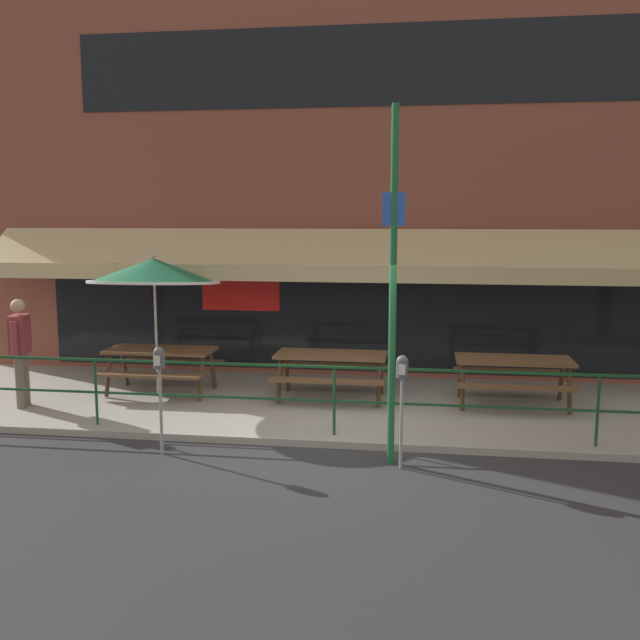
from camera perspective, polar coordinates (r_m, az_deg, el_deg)
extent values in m
plane|color=#2D2D30|center=(9.68, 0.91, -10.25)|extent=(120.00, 120.00, 0.00)
cube|color=#9E998E|center=(11.57, 2.19, -6.88)|extent=(15.00, 4.00, 0.10)
cube|color=brown|center=(13.43, 3.33, 12.12)|extent=(15.00, 0.50, 7.94)
cube|color=black|center=(13.40, 3.30, 19.66)|extent=(10.50, 0.02, 1.40)
cube|color=black|center=(13.25, 3.14, 0.82)|extent=(12.00, 0.02, 2.30)
cube|color=red|center=(13.58, -6.36, 2.24)|extent=(1.50, 0.02, 0.70)
cube|color=tan|center=(12.62, 2.96, 5.68)|extent=(13.80, 0.92, 0.70)
cube|color=tan|center=(12.14, 2.72, 3.68)|extent=(13.80, 0.08, 0.28)
cylinder|color=#194723|center=(10.77, -17.48, -5.53)|extent=(0.04, 0.04, 0.95)
cylinder|color=#194723|center=(9.80, 1.15, -6.51)|extent=(0.04, 0.04, 0.95)
cylinder|color=#194723|center=(9.99, 21.33, -6.80)|extent=(0.04, 0.04, 0.95)
cube|color=#194723|center=(9.69, 1.16, -3.79)|extent=(13.80, 0.04, 0.04)
cube|color=#194723|center=(9.80, 1.15, -6.51)|extent=(13.80, 0.03, 0.03)
cube|color=brown|center=(12.30, -12.63, -2.38)|extent=(1.80, 0.80, 0.05)
cube|color=brown|center=(11.83, -13.58, -4.32)|extent=(1.80, 0.26, 0.04)
cube|color=brown|center=(12.89, -11.67, -3.21)|extent=(1.80, 0.26, 0.04)
cylinder|color=#48311E|center=(11.82, -9.48, -4.56)|extent=(0.07, 0.30, 0.73)
cylinder|color=#48311E|center=(12.41, -8.59, -3.91)|extent=(0.07, 0.30, 0.73)
cylinder|color=#48311E|center=(12.39, -16.57, -4.19)|extent=(0.07, 0.30, 0.73)
cylinder|color=#48311E|center=(12.96, -15.39, -3.60)|extent=(0.07, 0.30, 0.73)
cube|color=brown|center=(11.62, 0.90, -2.80)|extent=(1.80, 0.80, 0.05)
cube|color=brown|center=(11.12, 0.51, -4.89)|extent=(1.80, 0.26, 0.04)
cube|color=brown|center=(12.24, 1.25, -3.66)|extent=(1.80, 0.26, 0.04)
cylinder|color=#48311E|center=(11.31, 4.73, -5.06)|extent=(0.07, 0.30, 0.73)
cylinder|color=#48311E|center=(11.93, 4.92, -4.35)|extent=(0.07, 0.30, 0.73)
cylinder|color=#48311E|center=(11.52, -3.27, -4.80)|extent=(0.07, 0.30, 0.73)
cylinder|color=#48311E|center=(12.13, -2.67, -4.12)|extent=(0.07, 0.30, 0.73)
cube|color=brown|center=(11.61, 15.24, -3.10)|extent=(1.80, 0.80, 0.05)
cube|color=brown|center=(11.11, 15.54, -5.21)|extent=(1.80, 0.26, 0.04)
cube|color=brown|center=(12.24, 14.87, -3.95)|extent=(1.80, 0.26, 0.04)
cylinder|color=#48311E|center=(11.51, 19.33, -5.27)|extent=(0.07, 0.30, 0.73)
cylinder|color=#48311E|center=(12.12, 18.76, -4.57)|extent=(0.07, 0.30, 0.73)
cylinder|color=#48311E|center=(11.31, 11.32, -5.20)|extent=(0.07, 0.30, 0.73)
cylinder|color=#48311E|center=(11.93, 11.17, -4.48)|extent=(0.07, 0.30, 0.73)
cylinder|color=#B7B2A8|center=(12.07, -12.99, -0.62)|extent=(0.04, 0.04, 2.30)
cone|color=#1E6B47|center=(11.96, -13.14, 3.88)|extent=(2.10, 2.12, 0.55)
cylinder|color=white|center=(11.97, -13.11, 2.98)|extent=(2.14, 2.14, 0.19)
sphere|color=#B7B2A8|center=(11.94, -13.18, 5.03)|extent=(0.07, 0.07, 0.07)
cylinder|color=#665B4C|center=(12.07, -22.84, -4.54)|extent=(0.15, 0.15, 0.86)
cylinder|color=#665B4C|center=(12.26, -22.57, -4.34)|extent=(0.15, 0.15, 0.86)
cube|color=maroon|center=(12.03, -22.90, -1.05)|extent=(0.33, 0.45, 0.60)
cylinder|color=maroon|center=(11.79, -23.26, -1.40)|extent=(0.10, 0.10, 0.54)
cylinder|color=maroon|center=(12.28, -22.55, -0.99)|extent=(0.10, 0.10, 0.54)
sphere|color=tan|center=(11.97, -23.02, 1.03)|extent=(0.22, 0.22, 0.22)
cylinder|color=gray|center=(9.54, -12.61, -7.13)|extent=(0.04, 0.04, 1.15)
cylinder|color=#4C4C51|center=(9.38, -12.75, -3.16)|extent=(0.15, 0.15, 0.20)
sphere|color=#4C4C51|center=(9.36, -12.77, -2.56)|extent=(0.14, 0.14, 0.14)
cube|color=silver|center=(9.31, -12.93, -3.19)|extent=(0.08, 0.01, 0.13)
cylinder|color=gray|center=(8.85, 6.52, -8.20)|extent=(0.04, 0.04, 1.15)
cylinder|color=#4C4C51|center=(8.68, 6.59, -3.93)|extent=(0.15, 0.15, 0.20)
sphere|color=#4C4C51|center=(8.66, 6.60, -3.28)|extent=(0.14, 0.14, 0.14)
cube|color=silver|center=(8.60, 6.58, -3.98)|extent=(0.08, 0.01, 0.13)
cylinder|color=#1E6033|center=(8.70, 5.85, 2.43)|extent=(0.09, 0.09, 4.39)
cube|color=blue|center=(8.64, 5.94, 8.80)|extent=(0.28, 0.02, 0.40)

